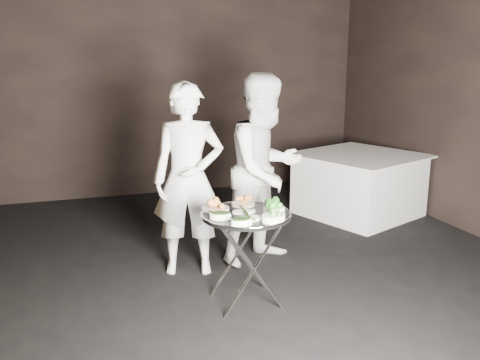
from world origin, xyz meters
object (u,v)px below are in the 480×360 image
object	(u,v)px
tray_stand	(246,254)
serving_tray	(246,215)
waiter_left	(188,180)
waiter_right	(266,170)
dining_table	(359,184)

from	to	relation	value
tray_stand	serving_tray	xyz separation A→B (m)	(0.00, -0.00, 0.32)
serving_tray	tray_stand	bearing A→B (deg)	135.00
tray_stand	serving_tray	size ratio (longest dim) A/B	1.03
waiter_left	waiter_right	bearing A→B (deg)	17.26
waiter_left	dining_table	size ratio (longest dim) A/B	1.28
dining_table	tray_stand	bearing A→B (deg)	-139.41
tray_stand	serving_tray	distance (m)	0.32
serving_tray	dining_table	size ratio (longest dim) A/B	0.52
waiter_left	waiter_right	distance (m)	0.73
serving_tray	dining_table	bearing A→B (deg)	40.59
serving_tray	waiter_left	bearing A→B (deg)	110.55
serving_tray	dining_table	world-z (taller)	dining_table
tray_stand	dining_table	distance (m)	2.70
waiter_right	dining_table	world-z (taller)	waiter_right
tray_stand	dining_table	world-z (taller)	dining_table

